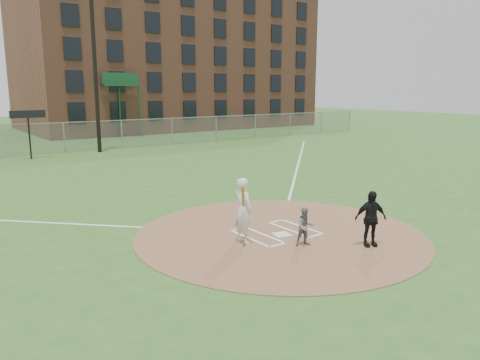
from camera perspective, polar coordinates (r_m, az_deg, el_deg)
ground at (r=13.79m, az=4.89°, el=-6.61°), size 140.00×140.00×0.00m
dirt_circle at (r=13.79m, az=4.89°, el=-6.57°), size 8.40×8.40×0.02m
home_plate at (r=13.63m, az=5.12°, el=-6.66°), size 0.58×0.58×0.03m
foul_line_first at (r=26.19m, az=7.07°, el=1.79°), size 17.04×17.04×0.01m
catcher at (r=12.72m, az=7.96°, el=-5.64°), size 0.62×0.55×1.05m
umpire at (r=12.97m, az=15.62°, el=-4.55°), size 0.96×0.71×1.51m
batters_boxes at (r=13.89m, az=4.49°, el=-6.36°), size 2.08×1.88×0.01m
batter_at_plate at (r=12.71m, az=0.39°, el=-3.73°), size 0.75×1.00×1.81m
outfield_fence at (r=33.23m, az=-20.64°, el=4.88°), size 56.08×0.08×2.03m
brick_warehouse at (r=53.96m, az=-8.81°, el=14.44°), size 30.00×17.17×15.00m
light_pole at (r=32.80m, az=-17.37°, el=14.81°), size 1.20×0.30×12.22m
scoreboard_sign at (r=30.81m, az=-24.43°, el=6.73°), size 2.00×0.10×2.93m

